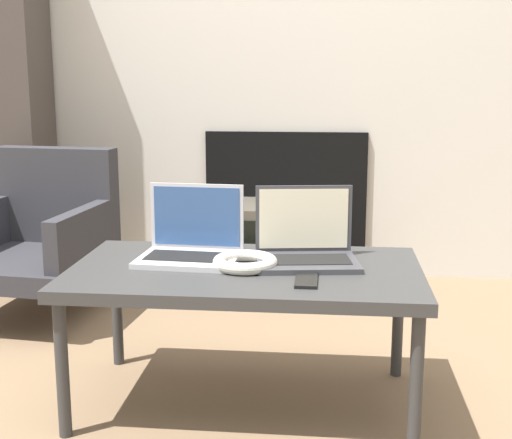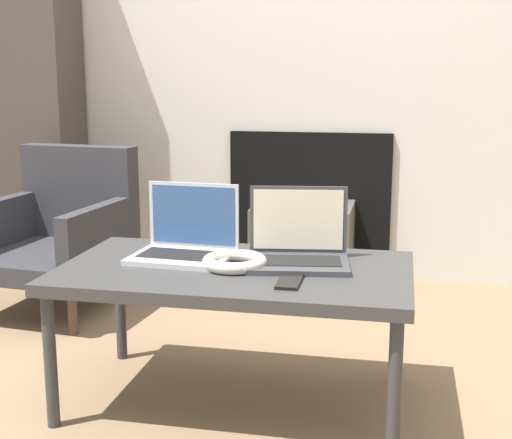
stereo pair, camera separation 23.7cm
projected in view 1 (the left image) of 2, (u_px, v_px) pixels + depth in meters
wall_back at (282, 10)px, 3.38m from camera, size 7.00×0.08×2.60m
table at (246, 279)px, 2.10m from camera, size 1.03×0.59×0.43m
laptop_left at (192, 243)px, 2.19m from camera, size 0.31×0.25×0.22m
laptop_right at (306, 246)px, 2.15m from camera, size 0.33×0.27×0.22m
headphones at (246, 262)px, 2.08m from camera, size 0.19×0.19×0.04m
phone at (306, 280)px, 1.95m from camera, size 0.06×0.15×0.01m
tv at (283, 245)px, 3.36m from camera, size 0.45×0.39×0.39m
armchair at (40, 232)px, 2.97m from camera, size 0.59×0.66×0.68m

